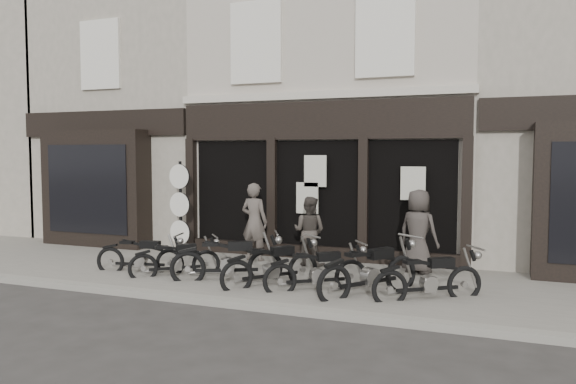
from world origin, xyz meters
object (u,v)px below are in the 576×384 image
(motorcycle_0, at_px, (141,259))
(motorcycle_3, at_px, (272,270))
(advert_sign_post, at_px, (180,212))
(motorcycle_5, at_px, (370,276))
(motorcycle_1, at_px, (176,263))
(motorcycle_4, at_px, (317,275))
(man_centre, at_px, (309,231))
(motorcycle_6, at_px, (429,283))
(motorcycle_2, at_px, (228,264))
(man_left, at_px, (254,222))
(man_right, at_px, (418,231))

(motorcycle_0, distance_m, motorcycle_3, 3.11)
(motorcycle_3, xyz_separation_m, advert_sign_post, (-3.36, 2.06, 0.80))
(motorcycle_5, xyz_separation_m, advert_sign_post, (-5.29, 2.03, 0.76))
(motorcycle_1, xyz_separation_m, motorcycle_4, (3.15, -0.11, 0.02))
(motorcycle_3, height_order, man_centre, man_centre)
(man_centre, xyz_separation_m, advert_sign_post, (-3.43, 0.04, 0.30))
(motorcycle_0, distance_m, motorcycle_6, 6.11)
(motorcycle_4, bearing_deg, man_centre, 76.79)
(motorcycle_2, relative_size, advert_sign_post, 0.85)
(motorcycle_4, height_order, motorcycle_5, motorcycle_5)
(motorcycle_0, relative_size, man_left, 1.07)
(motorcycle_1, distance_m, motorcycle_6, 5.20)
(motorcycle_6, bearing_deg, motorcycle_0, 144.45)
(motorcycle_5, relative_size, man_left, 1.09)
(motorcycle_0, relative_size, motorcycle_1, 1.24)
(motorcycle_1, bearing_deg, man_right, -16.78)
(motorcycle_6, distance_m, advert_sign_post, 6.71)
(motorcycle_6, relative_size, man_centre, 1.17)
(motorcycle_6, bearing_deg, motorcycle_1, 144.60)
(motorcycle_0, xyz_separation_m, motorcycle_4, (4.06, -0.13, 0.01))
(motorcycle_0, height_order, motorcycle_3, motorcycle_3)
(motorcycle_0, relative_size, motorcycle_6, 1.07)
(motorcycle_1, xyz_separation_m, motorcycle_6, (5.20, -0.04, 0.03))
(motorcycle_6, bearing_deg, man_left, 119.22)
(motorcycle_2, relative_size, man_centre, 1.33)
(man_right, relative_size, advert_sign_post, 0.72)
(motorcycle_1, xyz_separation_m, motorcycle_5, (4.15, -0.04, 0.08))
(motorcycle_0, bearing_deg, man_left, 37.15)
(man_right, bearing_deg, motorcycle_3, 59.97)
(motorcycle_5, bearing_deg, advert_sign_post, 105.14)
(motorcycle_1, distance_m, man_right, 5.17)
(man_left, height_order, man_centre, man_left)
(motorcycle_1, distance_m, motorcycle_3, 2.21)
(motorcycle_4, bearing_deg, man_left, 100.42)
(motorcycle_1, xyz_separation_m, man_right, (4.71, 2.04, 0.65))
(motorcycle_0, bearing_deg, man_right, 7.72)
(motorcycle_1, bearing_deg, man_left, 27.21)
(motorcycle_5, distance_m, man_left, 3.95)
(motorcycle_5, height_order, man_centre, man_centre)
(motorcycle_3, height_order, man_right, man_right)
(motorcycle_2, bearing_deg, motorcycle_1, 152.62)
(man_left, relative_size, man_right, 1.03)
(motorcycle_3, bearing_deg, motorcycle_4, -53.96)
(motorcycle_2, relative_size, man_left, 1.13)
(motorcycle_4, xyz_separation_m, motorcycle_6, (2.05, 0.07, 0.01))
(motorcycle_0, height_order, motorcycle_2, motorcycle_2)
(man_right, bearing_deg, motorcycle_1, 43.32)
(motorcycle_3, height_order, motorcycle_6, motorcycle_3)
(motorcycle_3, distance_m, man_centre, 2.07)
(motorcycle_1, height_order, motorcycle_5, motorcycle_5)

